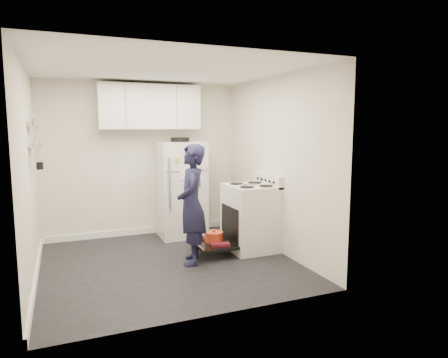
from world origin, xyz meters
name	(u,v)px	position (x,y,z in m)	size (l,w,h in m)	color
room	(164,172)	(-0.03, 0.03, 1.21)	(3.21, 3.21, 2.51)	black
electric_range	(250,218)	(1.26, 0.15, 0.47)	(0.66, 0.76, 1.10)	silver
open_oven_door	(213,241)	(0.69, 0.17, 0.18)	(0.55, 0.70, 0.22)	black
refrigerator	(181,189)	(0.54, 1.25, 0.78)	(0.72, 0.74, 1.62)	silver
upper_cabinets	(150,107)	(0.10, 1.43, 2.10)	(1.60, 0.33, 0.70)	silver
wall_shelf_rack	(36,136)	(-1.52, 0.49, 1.68)	(0.14, 0.60, 0.61)	#B2B2B7
person	(192,204)	(0.30, -0.10, 0.79)	(0.57, 0.38, 1.57)	#181835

